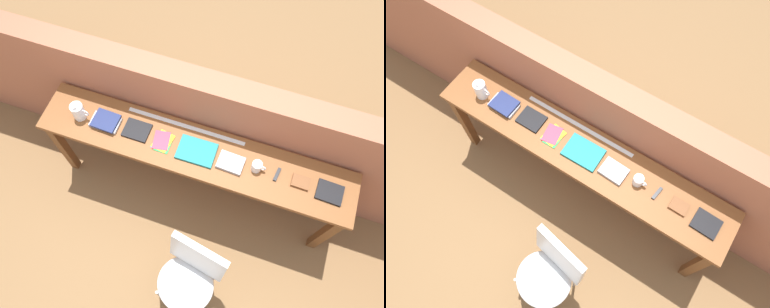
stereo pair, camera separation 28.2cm
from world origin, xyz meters
TOP-DOWN VIEW (x-y plane):
  - ground_plane at (0.00, 0.00)m, footprint 40.00×40.00m
  - brick_wall_back at (0.00, 0.64)m, footprint 6.00×0.20m
  - sideboard at (0.00, 0.30)m, footprint 2.50×0.44m
  - chair_white_moulded at (0.26, -0.54)m, footprint 0.52×0.53m
  - pitcher_white at (-0.95, 0.28)m, footprint 0.14×0.10m
  - book_stack_leftmost at (-0.73, 0.29)m, footprint 0.23×0.18m
  - magazine_cycling at (-0.48, 0.31)m, footprint 0.20×0.17m
  - pamphlet_pile_colourful at (-0.25, 0.28)m, footprint 0.16×0.19m
  - book_open_centre at (0.02, 0.29)m, footprint 0.29×0.21m
  - book_grey_hardcover at (0.30, 0.28)m, footprint 0.20×0.16m
  - mug at (0.49, 0.30)m, footprint 0.11×0.08m
  - multitool_folded at (0.65, 0.31)m, footprint 0.04×0.11m
  - leather_journal_brown at (0.83, 0.30)m, footprint 0.13×0.10m
  - book_repair_rightmost at (1.04, 0.29)m, footprint 0.19×0.16m
  - ruler_metal_back_edge at (-0.13, 0.47)m, footprint 0.97×0.03m

SIDE VIEW (x-z plane):
  - ground_plane at x=0.00m, z-range 0.00..0.00m
  - chair_white_moulded at x=0.26m, z-range 0.08..0.97m
  - brick_wall_back at x=0.00m, z-range 0.00..1.31m
  - sideboard at x=0.00m, z-range 0.30..1.18m
  - ruler_metal_back_edge at x=-0.13m, z-range 0.88..0.88m
  - pamphlet_pile_colourful at x=-0.25m, z-range 0.88..0.89m
  - multitool_folded at x=0.65m, z-range 0.88..0.90m
  - magazine_cycling at x=-0.48m, z-range 0.88..0.90m
  - book_repair_rightmost at x=1.04m, z-range 0.88..0.90m
  - book_open_centre at x=0.02m, z-range 0.88..0.90m
  - leather_journal_brown at x=0.83m, z-range 0.88..0.90m
  - book_grey_hardcover at x=0.30m, z-range 0.88..0.91m
  - book_stack_leftmost at x=-0.73m, z-range 0.88..0.93m
  - mug at x=0.49m, z-range 0.88..0.97m
  - pitcher_white at x=-0.95m, z-range 0.87..1.05m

